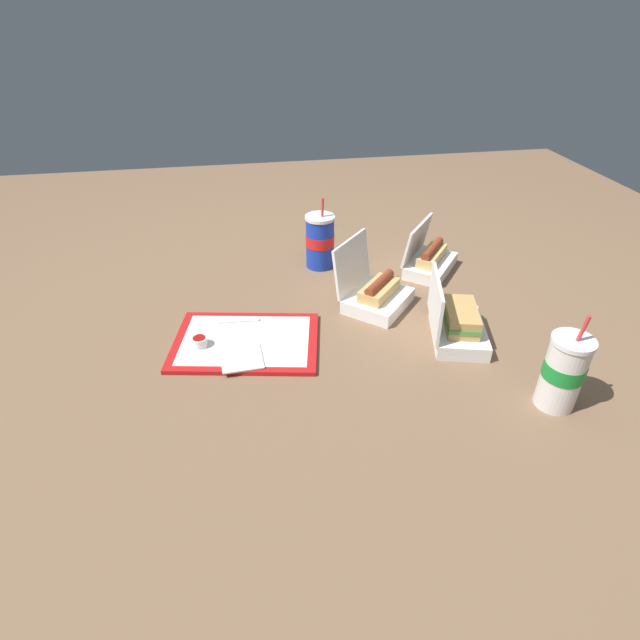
{
  "coord_description": "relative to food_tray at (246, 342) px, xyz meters",
  "views": [
    {
      "loc": [
        -0.2,
        -1.08,
        0.77
      ],
      "look_at": [
        -0.02,
        -0.02,
        0.05
      ],
      "focal_mm": 28.0,
      "sensor_mm": 36.0,
      "label": 1
    }
  ],
  "objects": [
    {
      "name": "soda_cup_corner",
      "position": [
        0.66,
        -0.34,
        0.08
      ],
      "size": [
        0.09,
        0.09,
        0.24
      ],
      "color": "white",
      "rests_on": "ground_plane"
    },
    {
      "name": "napkin_stack",
      "position": [
        -0.01,
        -0.08,
        0.01
      ],
      "size": [
        0.1,
        0.1,
        0.0
      ],
      "primitive_type": "cube",
      "rotation": [
        0.0,
        0.0,
        0.05
      ],
      "color": "white",
      "rests_on": "food_tray"
    },
    {
      "name": "soda_cup_right",
      "position": [
        0.27,
        0.4,
        0.08
      ],
      "size": [
        0.1,
        0.1,
        0.24
      ],
      "color": "#1938B7",
      "rests_on": "ground_plane"
    },
    {
      "name": "plastic_fork",
      "position": [
        -0.01,
        0.09,
        0.01
      ],
      "size": [
        0.11,
        0.02,
        0.0
      ],
      "primitive_type": "cube",
      "rotation": [
        0.0,
        0.0,
        -0.05
      ],
      "color": "white",
      "rests_on": "food_tray"
    },
    {
      "name": "clamshell_hotdog_back",
      "position": [
        0.38,
        0.12,
        0.04
      ],
      "size": [
        0.26,
        0.26,
        0.19
      ],
      "color": "white",
      "rests_on": "ground_plane"
    },
    {
      "name": "ground_plane",
      "position": [
        0.21,
        0.02,
        -0.01
      ],
      "size": [
        3.2,
        3.2,
        0.0
      ],
      "primitive_type": "plane",
      "color": "brown"
    },
    {
      "name": "ketchup_cup",
      "position": [
        -0.12,
        -0.01,
        0.02
      ],
      "size": [
        0.04,
        0.04,
        0.02
      ],
      "color": "white",
      "rests_on": "food_tray"
    },
    {
      "name": "clamshell_hotdog_left",
      "position": [
        0.61,
        0.3,
        0.03
      ],
      "size": [
        0.22,
        0.23,
        0.16
      ],
      "color": "white",
      "rests_on": "ground_plane"
    },
    {
      "name": "food_tray",
      "position": [
        0.0,
        0.0,
        0.0
      ],
      "size": [
        0.41,
        0.32,
        0.01
      ],
      "color": "red",
      "rests_on": "ground_plane"
    },
    {
      "name": "clamshell_sandwich_corner",
      "position": [
        0.54,
        -0.07,
        0.04
      ],
      "size": [
        0.19,
        0.23,
        0.17
      ],
      "color": "white",
      "rests_on": "ground_plane"
    }
  ]
}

